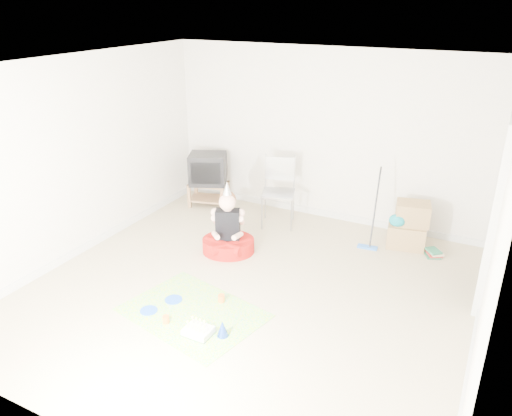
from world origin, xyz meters
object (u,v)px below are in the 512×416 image
at_px(cardboard_boxes, 408,226).
at_px(seated_woman, 228,237).
at_px(tv_stand, 209,192).
at_px(birthday_cake, 198,332).
at_px(crt_tv, 208,169).
at_px(folding_chair, 278,193).

xyz_separation_m(cardboard_boxes, seated_woman, (-2.14, -1.29, -0.09)).
bearing_deg(tv_stand, birthday_cake, -59.77).
bearing_deg(cardboard_boxes, seated_woman, -148.78).
bearing_deg(birthday_cake, crt_tv, 120.23).
xyz_separation_m(folding_chair, cardboard_boxes, (1.91, 0.17, -0.21)).
xyz_separation_m(tv_stand, seated_woman, (1.12, -1.30, -0.02)).
distance_m(tv_stand, cardboard_boxes, 3.26).
relative_size(tv_stand, birthday_cake, 2.47).
height_order(folding_chair, seated_woman, folding_chair).
bearing_deg(tv_stand, seated_woman, -49.07).
xyz_separation_m(tv_stand, birthday_cake, (1.76, -3.03, -0.20)).
height_order(crt_tv, folding_chair, folding_chair).
bearing_deg(crt_tv, folding_chair, -31.60).
relative_size(folding_chair, birthday_cake, 3.72).
bearing_deg(folding_chair, seated_woman, -101.48).
xyz_separation_m(folding_chair, seated_woman, (-0.23, -1.12, -0.29)).
bearing_deg(crt_tv, seated_woman, -73.27).
relative_size(tv_stand, seated_woman, 0.69).
height_order(tv_stand, birthday_cake, tv_stand).
height_order(tv_stand, crt_tv, crt_tv).
bearing_deg(tv_stand, crt_tv, 135.00).
xyz_separation_m(crt_tv, folding_chair, (1.35, -0.18, -0.13)).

